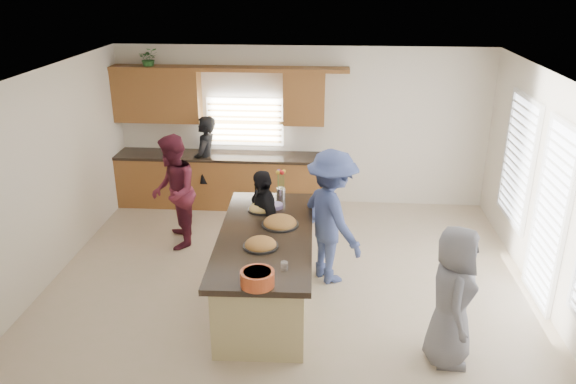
# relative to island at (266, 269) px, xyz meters

# --- Properties ---
(floor) EXTENTS (6.50, 6.50, 0.00)m
(floor) POSITION_rel_island_xyz_m (0.26, 0.40, -0.45)
(floor) COLOR beige
(floor) RESTS_ON ground
(room_shell) EXTENTS (6.52, 6.02, 2.81)m
(room_shell) POSITION_rel_island_xyz_m (0.26, 0.40, 1.45)
(room_shell) COLOR silver
(room_shell) RESTS_ON ground
(back_cabinetry) EXTENTS (4.08, 0.66, 2.46)m
(back_cabinetry) POSITION_rel_island_xyz_m (-1.21, 3.13, 0.46)
(back_cabinetry) COLOR brown
(back_cabinetry) RESTS_ON ground
(right_wall_glazing) EXTENTS (0.06, 4.00, 2.25)m
(right_wall_glazing) POSITION_rel_island_xyz_m (3.48, 0.27, 0.89)
(right_wall_glazing) COLOR white
(right_wall_glazing) RESTS_ON ground
(island) EXTENTS (1.24, 2.74, 0.95)m
(island) POSITION_rel_island_xyz_m (0.00, 0.00, 0.00)
(island) COLOR tan
(island) RESTS_ON ground
(platter_front) EXTENTS (0.41, 0.41, 0.17)m
(platter_front) POSITION_rel_island_xyz_m (-0.02, -0.37, 0.52)
(platter_front) COLOR black
(platter_front) RESTS_ON island
(platter_mid) EXTENTS (0.47, 0.47, 0.19)m
(platter_mid) POSITION_rel_island_xyz_m (0.16, 0.25, 0.53)
(platter_mid) COLOR black
(platter_mid) RESTS_ON island
(platter_back) EXTENTS (0.37, 0.37, 0.15)m
(platter_back) POSITION_rel_island_xyz_m (-0.14, 0.70, 0.52)
(platter_back) COLOR black
(platter_back) RESTS_ON island
(salad_bowl) EXTENTS (0.35, 0.35, 0.16)m
(salad_bowl) POSITION_rel_island_xyz_m (0.06, -1.22, 0.59)
(salad_bowl) COLOR #C24C23
(salad_bowl) RESTS_ON island
(clear_cup) EXTENTS (0.08, 0.08, 0.10)m
(clear_cup) POSITION_rel_island_xyz_m (0.31, -0.88, 0.55)
(clear_cup) COLOR white
(clear_cup) RESTS_ON island
(plate_stack) EXTENTS (0.22, 0.22, 0.05)m
(plate_stack) POSITION_rel_island_xyz_m (0.04, 0.81, 0.52)
(plate_stack) COLOR #AE91D4
(plate_stack) RESTS_ON island
(flower_vase) EXTENTS (0.14, 0.14, 0.43)m
(flower_vase) POSITION_rel_island_xyz_m (0.09, 1.13, 0.72)
(flower_vase) COLOR silver
(flower_vase) RESTS_ON island
(potted_plant) EXTENTS (0.40, 0.37, 0.36)m
(potted_plant) POSITION_rel_island_xyz_m (-2.33, 3.22, 2.13)
(potted_plant) COLOR #2C692A
(potted_plant) RESTS_ON back_cabinetry
(woman_left_back) EXTENTS (0.46, 0.64, 1.66)m
(woman_left_back) POSITION_rel_island_xyz_m (-1.40, 3.00, 0.38)
(woman_left_back) COLOR black
(woman_left_back) RESTS_ON ground
(woman_left_mid) EXTENTS (0.85, 0.98, 1.75)m
(woman_left_mid) POSITION_rel_island_xyz_m (-1.56, 1.46, 0.42)
(woman_left_mid) COLOR maroon
(woman_left_mid) RESTS_ON ground
(woman_left_front) EXTENTS (0.75, 0.96, 1.51)m
(woman_left_front) POSITION_rel_island_xyz_m (-0.12, 0.73, 0.30)
(woman_left_front) COLOR black
(woman_left_front) RESTS_ON ground
(woman_right_back) EXTENTS (1.22, 1.37, 1.84)m
(woman_right_back) POSITION_rel_island_xyz_m (0.81, 0.62, 0.47)
(woman_right_back) COLOR #364376
(woman_right_back) RESTS_ON ground
(woman_right_front) EXTENTS (0.57, 0.82, 1.59)m
(woman_right_front) POSITION_rel_island_xyz_m (2.09, -1.04, 0.34)
(woman_right_front) COLOR slate
(woman_right_front) RESTS_ON ground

